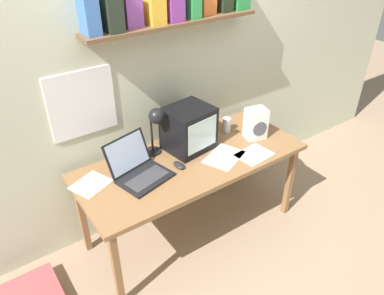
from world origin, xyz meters
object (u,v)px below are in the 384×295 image
(computer_mouse, at_px, (179,165))
(loose_paper_near_monitor, at_px, (91,184))
(corner_desk, at_px, (192,165))
(juice_glass, at_px, (227,125))
(crt_monitor, at_px, (189,129))
(printed_handout, at_px, (254,154))
(space_heater, at_px, (256,124))
(open_notebook, at_px, (224,157))
(laptop, at_px, (138,167))
(desk_lamp, at_px, (156,121))

(computer_mouse, bearing_deg, loose_paper_near_monitor, 163.94)
(corner_desk, bearing_deg, juice_glass, 19.84)
(crt_monitor, height_order, printed_handout, crt_monitor)
(space_heater, distance_m, open_notebook, 0.40)
(space_heater, relative_size, loose_paper_near_monitor, 0.85)
(corner_desk, height_order, juice_glass, juice_glass)
(crt_monitor, xyz_separation_m, space_heater, (0.52, -0.17, -0.04))
(laptop, xyz_separation_m, juice_glass, (0.87, 0.11, -0.01))
(space_heater, height_order, computer_mouse, space_heater)
(crt_monitor, bearing_deg, desk_lamp, 161.99)
(space_heater, height_order, open_notebook, space_heater)
(laptop, bearing_deg, corner_desk, -21.24)
(corner_desk, height_order, crt_monitor, crt_monitor)
(desk_lamp, relative_size, printed_handout, 1.42)
(laptop, relative_size, juice_glass, 3.41)
(juice_glass, bearing_deg, loose_paper_near_monitor, -178.80)
(printed_handout, bearing_deg, laptop, 161.59)
(crt_monitor, bearing_deg, laptop, -177.83)
(loose_paper_near_monitor, relative_size, open_notebook, 0.81)
(desk_lamp, relative_size, space_heater, 1.58)
(computer_mouse, bearing_deg, open_notebook, -14.22)
(space_heater, relative_size, printed_handout, 0.90)
(crt_monitor, height_order, loose_paper_near_monitor, crt_monitor)
(computer_mouse, bearing_deg, desk_lamp, 102.10)
(printed_handout, xyz_separation_m, loose_paper_near_monitor, (-1.13, 0.36, 0.00))
(crt_monitor, distance_m, desk_lamp, 0.28)
(open_notebook, bearing_deg, desk_lamp, 142.22)
(desk_lamp, bearing_deg, corner_desk, -56.54)
(desk_lamp, bearing_deg, computer_mouse, -88.44)
(desk_lamp, xyz_separation_m, juice_glass, (0.64, -0.02, -0.23))
(printed_handout, bearing_deg, computer_mouse, 160.70)
(desk_lamp, relative_size, open_notebook, 1.09)
(juice_glass, bearing_deg, desk_lamp, 178.21)
(desk_lamp, distance_m, loose_paper_near_monitor, 0.61)
(space_heater, height_order, printed_handout, space_heater)
(laptop, height_order, printed_handout, laptop)
(printed_handout, bearing_deg, crt_monitor, 133.39)
(corner_desk, height_order, computer_mouse, computer_mouse)
(computer_mouse, bearing_deg, juice_glass, 18.15)
(corner_desk, height_order, open_notebook, open_notebook)
(loose_paper_near_monitor, xyz_separation_m, open_notebook, (0.93, -0.26, 0.00))
(corner_desk, relative_size, crt_monitor, 4.55)
(loose_paper_near_monitor, bearing_deg, printed_handout, -17.63)
(loose_paper_near_monitor, bearing_deg, open_notebook, -15.39)
(corner_desk, xyz_separation_m, laptop, (-0.41, 0.06, 0.12))
(space_heater, xyz_separation_m, computer_mouse, (-0.72, 0.00, -0.11))
(juice_glass, xyz_separation_m, loose_paper_near_monitor, (-1.18, -0.02, -0.05))
(crt_monitor, relative_size, laptop, 0.90)
(crt_monitor, height_order, juice_glass, crt_monitor)
(juice_glass, bearing_deg, printed_handout, -97.15)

